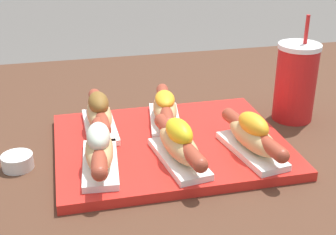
{
  "coord_description": "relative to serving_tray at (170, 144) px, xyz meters",
  "views": [
    {
      "loc": [
        -0.24,
        -0.83,
        1.14
      ],
      "look_at": [
        -0.05,
        -0.02,
        0.76
      ],
      "focal_mm": 50.0,
      "sensor_mm": 36.0,
      "label": 1
    }
  ],
  "objects": [
    {
      "name": "hot_dog_0",
      "position": [
        -0.14,
        -0.07,
        0.04
      ],
      "size": [
        0.07,
        0.2,
        0.08
      ],
      "color": "white",
      "rests_on": "serving_tray"
    },
    {
      "name": "hot_dog_4",
      "position": [
        0.01,
        0.08,
        0.04
      ],
      "size": [
        0.08,
        0.2,
        0.07
      ],
      "color": "white",
      "rests_on": "serving_tray"
    },
    {
      "name": "sauce_bowl",
      "position": [
        -0.29,
        -0.01,
        0.01
      ],
      "size": [
        0.06,
        0.06,
        0.03
      ],
      "color": "silver",
      "rests_on": "patio_table"
    },
    {
      "name": "drink_cup",
      "position": [
        0.3,
        0.08,
        0.08
      ],
      "size": [
        0.09,
        0.09,
        0.23
      ],
      "color": "red",
      "rests_on": "patio_table"
    },
    {
      "name": "hot_dog_3",
      "position": [
        -0.13,
        0.08,
        0.04
      ],
      "size": [
        0.06,
        0.21,
        0.08
      ],
      "color": "white",
      "rests_on": "serving_tray"
    },
    {
      "name": "serving_tray",
      "position": [
        0.0,
        0.0,
        0.0
      ],
      "size": [
        0.44,
        0.35,
        0.02
      ],
      "color": "red",
      "rests_on": "patio_table"
    },
    {
      "name": "hot_dog_2",
      "position": [
        0.13,
        -0.08,
        0.04
      ],
      "size": [
        0.09,
        0.2,
        0.08
      ],
      "color": "white",
      "rests_on": "serving_tray"
    },
    {
      "name": "hot_dog_1",
      "position": [
        -0.0,
        -0.08,
        0.04
      ],
      "size": [
        0.08,
        0.2,
        0.08
      ],
      "color": "white",
      "rests_on": "serving_tray"
    }
  ]
}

